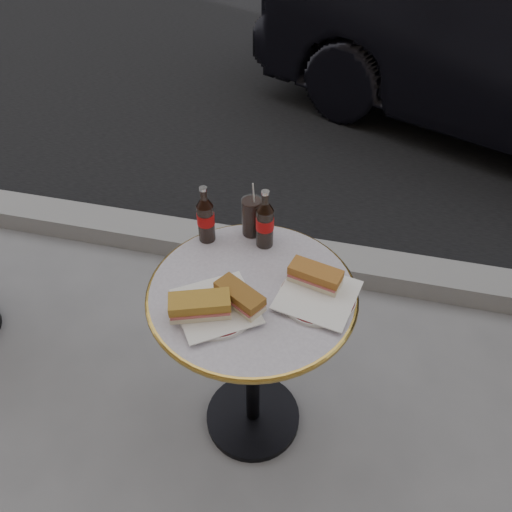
% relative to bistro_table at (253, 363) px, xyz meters
% --- Properties ---
extents(ground, '(80.00, 80.00, 0.00)m').
position_rel_bistro_table_xyz_m(ground, '(0.00, 0.00, -0.37)').
color(ground, slate).
rests_on(ground, ground).
extents(asphalt_road, '(40.00, 8.00, 0.00)m').
position_rel_bistro_table_xyz_m(asphalt_road, '(0.00, 5.00, -0.36)').
color(asphalt_road, black).
rests_on(asphalt_road, ground).
extents(curb, '(40.00, 0.20, 0.12)m').
position_rel_bistro_table_xyz_m(curb, '(0.00, 0.90, -0.32)').
color(curb, gray).
rests_on(curb, ground).
extents(bistro_table, '(0.62, 0.62, 0.73)m').
position_rel_bistro_table_xyz_m(bistro_table, '(0.00, 0.00, 0.00)').
color(bistro_table, '#BAB2C4').
rests_on(bistro_table, ground).
extents(plate_left, '(0.30, 0.30, 0.01)m').
position_rel_bistro_table_xyz_m(plate_left, '(-0.08, -0.10, 0.37)').
color(plate_left, white).
rests_on(plate_left, bistro_table).
extents(plate_right, '(0.29, 0.29, 0.01)m').
position_rel_bistro_table_xyz_m(plate_right, '(0.19, 0.01, 0.37)').
color(plate_right, silver).
rests_on(plate_right, bistro_table).
extents(sandwich_left_a, '(0.18, 0.13, 0.06)m').
position_rel_bistro_table_xyz_m(sandwich_left_a, '(-0.11, -0.13, 0.41)').
color(sandwich_left_a, '#AE7D2C').
rests_on(sandwich_left_a, plate_left).
extents(sandwich_left_b, '(0.16, 0.13, 0.05)m').
position_rel_bistro_table_xyz_m(sandwich_left_b, '(-0.02, -0.07, 0.40)').
color(sandwich_left_b, brown).
rests_on(sandwich_left_b, plate_left).
extents(sandwich_right, '(0.16, 0.10, 0.05)m').
position_rel_bistro_table_xyz_m(sandwich_right, '(0.17, 0.06, 0.40)').
color(sandwich_right, '#A36429').
rests_on(sandwich_right, plate_right).
extents(cola_bottle_left, '(0.07, 0.07, 0.20)m').
position_rel_bistro_table_xyz_m(cola_bottle_left, '(-0.20, 0.19, 0.47)').
color(cola_bottle_left, black).
rests_on(cola_bottle_left, bistro_table).
extents(cola_bottle_right, '(0.07, 0.07, 0.21)m').
position_rel_bistro_table_xyz_m(cola_bottle_right, '(-0.01, 0.20, 0.47)').
color(cola_bottle_right, black).
rests_on(cola_bottle_right, bistro_table).
extents(cola_glass, '(0.09, 0.09, 0.13)m').
position_rel_bistro_table_xyz_m(cola_glass, '(-0.06, 0.25, 0.43)').
color(cola_glass, black).
rests_on(cola_glass, bistro_table).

